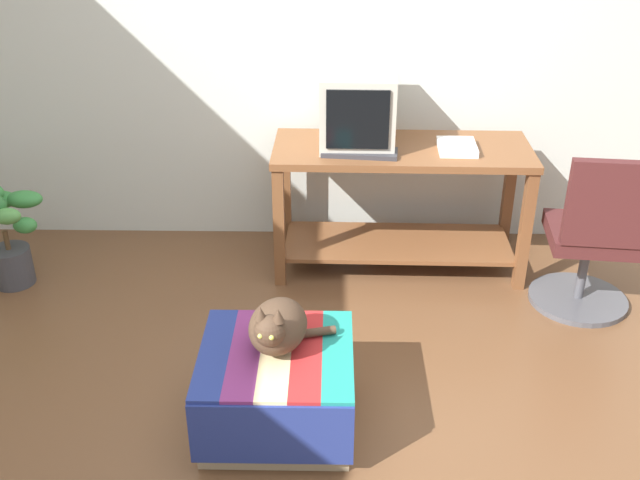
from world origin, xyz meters
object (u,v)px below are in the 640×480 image
(potted_plant, at_px, (3,231))
(ottoman_with_blanket, at_px, (277,388))
(book, at_px, (457,147))
(desk, at_px, (400,186))
(cat, at_px, (277,327))
(office_chair, at_px, (591,243))
(tv_monitor, at_px, (357,109))
(keyboard, at_px, (360,153))

(potted_plant, bearing_deg, ottoman_with_blanket, -35.70)
(book, bearing_deg, desk, 172.66)
(book, distance_m, potted_plant, 2.51)
(desk, bearing_deg, cat, -112.85)
(office_chair, bearing_deg, desk, -19.63)
(office_chair, bearing_deg, ottoman_with_blanket, 36.85)
(tv_monitor, distance_m, book, 0.58)
(keyboard, distance_m, office_chair, 1.28)
(book, height_order, cat, book)
(cat, bearing_deg, keyboard, 85.00)
(tv_monitor, xyz_separation_m, book, (0.54, -0.10, -0.18))
(cat, height_order, office_chair, office_chair)
(tv_monitor, height_order, keyboard, tv_monitor)
(cat, xyz_separation_m, potted_plant, (-1.58, 1.10, -0.15))
(cat, bearing_deg, potted_plant, 156.43)
(desk, bearing_deg, ottoman_with_blanket, -112.66)
(book, height_order, potted_plant, book)
(potted_plant, bearing_deg, cat, -34.84)
(keyboard, relative_size, office_chair, 0.45)
(desk, xyz_separation_m, cat, (-0.60, -1.35, -0.02))
(tv_monitor, xyz_separation_m, potted_plant, (-1.93, -0.30, -0.60))
(desk, bearing_deg, potted_plant, -172.39)
(keyboard, distance_m, cat, 1.31)
(desk, xyz_separation_m, ottoman_with_blanket, (-0.60, -1.38, -0.31))
(keyboard, distance_m, ottoman_with_blanket, 1.43)
(cat, bearing_deg, tv_monitor, 87.38)
(ottoman_with_blanket, xyz_separation_m, office_chair, (1.55, 0.93, 0.20))
(book, distance_m, ottoman_with_blanket, 1.71)
(tv_monitor, height_order, ottoman_with_blanket, tv_monitor)
(ottoman_with_blanket, height_order, cat, cat)
(book, height_order, office_chair, office_chair)
(office_chair, bearing_deg, cat, 36.15)
(ottoman_with_blanket, bearing_deg, cat, 75.66)
(desk, height_order, tv_monitor, tv_monitor)
(desk, xyz_separation_m, tv_monitor, (-0.25, 0.05, 0.43))
(potted_plant, bearing_deg, office_chair, -3.61)
(book, bearing_deg, tv_monitor, 171.83)
(tv_monitor, height_order, office_chair, tv_monitor)
(tv_monitor, height_order, cat, tv_monitor)
(desk, distance_m, cat, 1.48)
(cat, bearing_deg, office_chair, 41.56)
(tv_monitor, relative_size, office_chair, 0.51)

